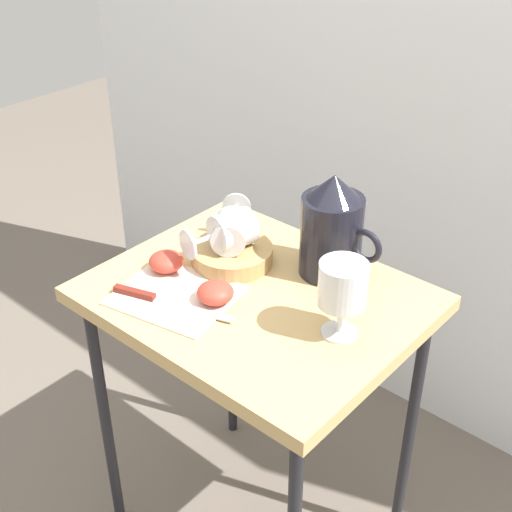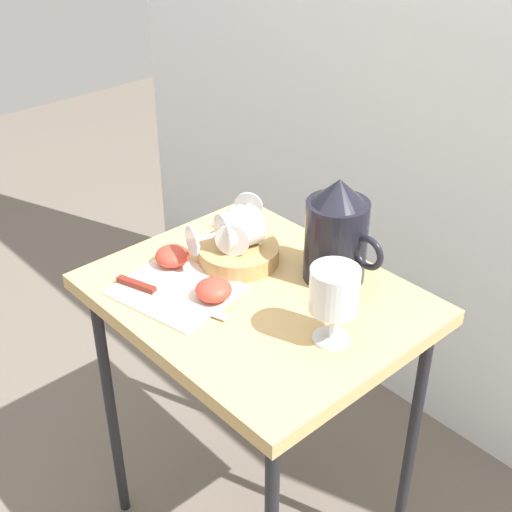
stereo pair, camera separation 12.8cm
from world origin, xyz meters
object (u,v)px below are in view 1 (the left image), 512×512
object	(u,v)px
table	(256,320)
wine_glass_upright	(342,288)
basket_tray	(232,255)
wine_glass_tipped_far	(231,230)
apple_half_right	(215,293)
wine_glass_tipped_near	(231,230)
pitcher	(332,234)
apple_half_left	(166,261)
knife	(154,299)

from	to	relation	value
table	wine_glass_upright	bearing A→B (deg)	-0.39
table	wine_glass_upright	xyz separation A→B (m)	(0.19, -0.00, 0.16)
table	basket_tray	distance (m)	0.14
table	basket_tray	bearing A→B (deg)	155.30
wine_glass_tipped_far	apple_half_right	world-z (taller)	wine_glass_tipped_far
wine_glass_tipped_near	apple_half_right	size ratio (longest dim) A/B	2.34
pitcher	apple_half_left	distance (m)	0.33
wine_glass_tipped_near	knife	distance (m)	0.21
pitcher	wine_glass_tipped_far	world-z (taller)	pitcher
knife	table	bearing A→B (deg)	50.89
basket_tray	wine_glass_upright	xyz separation A→B (m)	(0.29, -0.05, 0.08)
apple_half_right	wine_glass_tipped_near	bearing A→B (deg)	121.56
table	wine_glass_tipped_far	world-z (taller)	wine_glass_tipped_far
table	pitcher	world-z (taller)	pitcher
basket_tray	knife	distance (m)	0.20
apple_half_left	wine_glass_tipped_near	bearing A→B (deg)	59.45
apple_half_right	knife	world-z (taller)	apple_half_right
table	apple_half_left	size ratio (longest dim) A/B	10.04
wine_glass_tipped_near	wine_glass_tipped_far	bearing A→B (deg)	-48.42
wine_glass_upright	apple_half_right	bearing A→B (deg)	-161.90
wine_glass_upright	wine_glass_tipped_far	size ratio (longest dim) A/B	0.92
wine_glass_tipped_near	apple_half_left	world-z (taller)	wine_glass_tipped_near
wine_glass_tipped_far	knife	distance (m)	0.20
wine_glass_tipped_far	apple_half_left	distance (m)	0.14
pitcher	apple_half_right	world-z (taller)	pitcher
table	pitcher	xyz separation A→B (m)	(0.06, 0.15, 0.15)
wine_glass_tipped_near	apple_half_right	xyz separation A→B (m)	(0.08, -0.13, -0.05)
pitcher	wine_glass_upright	bearing A→B (deg)	-49.38
wine_glass_tipped_far	apple_half_left	world-z (taller)	wine_glass_tipped_far
apple_half_right	apple_half_left	bearing A→B (deg)	174.51
apple_half_left	apple_half_right	distance (m)	0.15
basket_tray	apple_half_left	distance (m)	0.13
table	apple_half_left	world-z (taller)	apple_half_left
pitcher	knife	world-z (taller)	pitcher
basket_tray	wine_glass_tipped_far	xyz separation A→B (m)	(-0.00, -0.00, 0.06)
basket_tray	wine_glass_tipped_near	xyz separation A→B (m)	(-0.01, 0.01, 0.05)
pitcher	wine_glass_tipped_far	bearing A→B (deg)	-149.43
table	knife	size ratio (longest dim) A/B	2.90
wine_glass_tipped_near	apple_half_right	bearing A→B (deg)	-58.44
apple_half_left	wine_glass_tipped_far	bearing A→B (deg)	55.91
wine_glass_tipped_near	apple_half_left	size ratio (longest dim) A/B	2.34
table	wine_glass_tipped_near	size ratio (longest dim) A/B	4.29
pitcher	wine_glass_upright	distance (m)	0.20
table	apple_half_right	world-z (taller)	apple_half_right
apple_half_left	knife	bearing A→B (deg)	-55.22
wine_glass_tipped_far	apple_half_right	size ratio (longest dim) A/B	2.27
pitcher	wine_glass_upright	size ratio (longest dim) A/B	1.47
table	pitcher	distance (m)	0.22
apple_half_left	knife	size ratio (longest dim) A/B	0.29
wine_glass_tipped_far	wine_glass_tipped_near	bearing A→B (deg)	131.58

